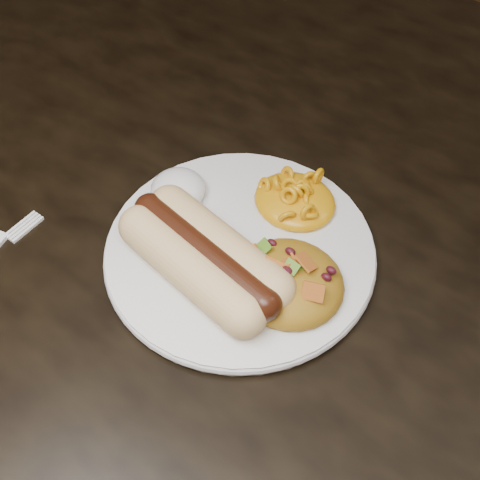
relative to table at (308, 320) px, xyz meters
The scene contains 6 objects.
table is the anchor object (origin of this frame).
plate 0.12m from the table, 148.77° to the right, with size 0.23×0.23×0.01m, color white.
hotdog 0.16m from the table, 132.56° to the right, with size 0.14×0.09×0.04m.
mac_and_cheese 0.13m from the table, 144.20° to the left, with size 0.07×0.07×0.03m, color orange.
sour_cream 0.18m from the table, behind, with size 0.05×0.05×0.03m, color white.
taco_salad 0.13m from the table, 91.31° to the right, with size 0.09×0.09×0.04m.
Camera 1 is at (0.15, -0.31, 1.20)m, focal length 50.00 mm.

